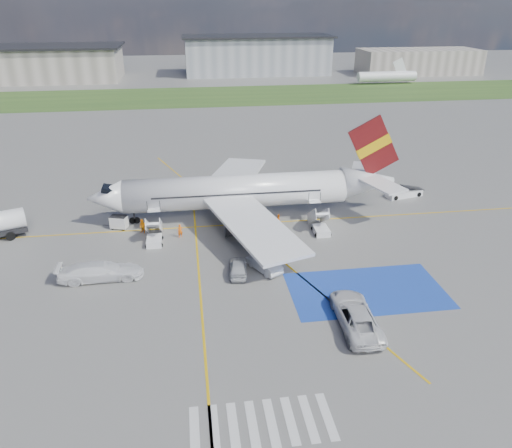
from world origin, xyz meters
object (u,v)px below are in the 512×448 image
at_px(gpu_cart, 119,223).
at_px(van_white_a, 356,312).
at_px(van_white_b, 100,268).
at_px(airliner, 248,191).
at_px(belt_loader, 404,194).
at_px(car_silver_b, 264,263).
at_px(car_silver_a, 238,267).

xyz_separation_m(gpu_cart, van_white_a, (20.93, -21.65, 0.45)).
height_order(gpu_cart, van_white_b, van_white_b).
relative_size(airliner, belt_loader, 6.77).
bearing_deg(van_white_b, gpu_cart, -3.91).
bearing_deg(car_silver_b, van_white_a, 93.38).
xyz_separation_m(airliner, van_white_b, (-15.67, -12.50, -2.24)).
bearing_deg(car_silver_b, airliner, -118.89).
relative_size(airliner, car_silver_a, 8.73).
distance_m(van_white_a, van_white_b, 23.80).
xyz_separation_m(belt_loader, car_silver_a, (-24.17, -17.12, 0.33)).
distance_m(car_silver_b, van_white_a, 11.49).
relative_size(car_silver_a, van_white_b, 0.72).
xyz_separation_m(car_silver_b, van_white_a, (5.99, -9.80, 0.43)).
distance_m(gpu_cart, car_silver_b, 19.08).
height_order(car_silver_a, car_silver_b, car_silver_b).
bearing_deg(belt_loader, van_white_b, -168.89).
bearing_deg(airliner, belt_loader, 10.08).
relative_size(car_silver_a, van_white_a, 0.69).
distance_m(belt_loader, car_silver_a, 29.62).
relative_size(airliner, van_white_a, 5.99).
bearing_deg(gpu_cart, car_silver_b, -19.73).
xyz_separation_m(belt_loader, van_white_a, (-15.65, -26.59, 0.76)).
relative_size(gpu_cart, van_white_b, 0.36).
bearing_deg(car_silver_a, gpu_cart, -38.30).
bearing_deg(van_white_a, van_white_b, -23.38).
bearing_deg(van_white_a, airliner, -73.53).
relative_size(airliner, car_silver_b, 8.41).
height_order(car_silver_a, van_white_a, van_white_a).
relative_size(gpu_cart, car_silver_b, 0.49).
relative_size(gpu_cart, belt_loader, 0.39).
height_order(airliner, car_silver_b, airliner).
xyz_separation_m(van_white_a, van_white_b, (-21.46, 10.28, -0.00)).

